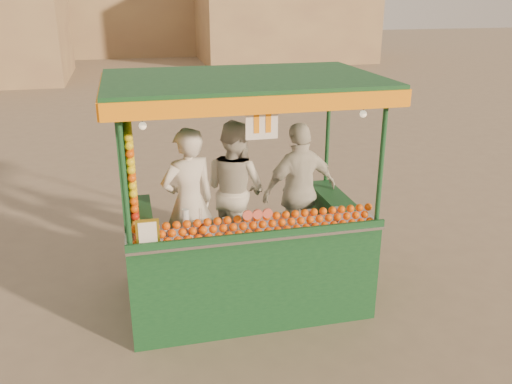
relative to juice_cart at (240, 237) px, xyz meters
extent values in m
plane|color=#706150|center=(0.44, -0.07, -0.90)|extent=(90.00, 90.00, 0.00)
cube|color=tan|center=(7.44, 23.93, 1.60)|extent=(9.00, 6.00, 5.00)
cube|color=#103C1E|center=(0.08, 0.14, -0.74)|extent=(2.78, 1.71, 0.32)
cylinder|color=black|center=(-0.89, 0.14, -0.70)|extent=(0.39, 0.11, 0.39)
cylinder|color=black|center=(1.04, 0.14, -0.70)|extent=(0.39, 0.11, 0.39)
cube|color=#103C1E|center=(0.08, -0.56, -0.15)|extent=(2.78, 0.32, 0.86)
cube|color=#103C1E|center=(-1.15, 0.25, -0.15)|extent=(0.32, 1.39, 0.86)
cube|color=#103C1E|center=(1.31, 0.25, -0.15)|extent=(0.32, 1.39, 0.86)
cube|color=#B2B2B7|center=(0.08, -0.53, 0.30)|extent=(2.78, 0.49, 0.03)
cylinder|color=#103C1E|center=(-1.26, -0.66, 1.03)|extent=(0.05, 0.05, 1.50)
cylinder|color=#103C1E|center=(1.42, -0.66, 1.03)|extent=(0.05, 0.05, 1.50)
cylinder|color=#103C1E|center=(-1.26, 0.94, 1.03)|extent=(0.05, 0.05, 1.50)
cylinder|color=#103C1E|center=(1.42, 0.94, 1.03)|extent=(0.05, 0.05, 1.50)
cube|color=#103C1E|center=(0.08, 0.14, 1.82)|extent=(3.00, 1.93, 0.09)
cube|color=orange|center=(0.08, -0.82, 1.74)|extent=(3.00, 0.04, 0.17)
cube|color=orange|center=(0.08, 1.10, 1.74)|extent=(3.00, 0.04, 0.17)
cube|color=orange|center=(-1.42, 0.14, 1.74)|extent=(0.04, 1.93, 0.17)
cube|color=orange|center=(1.58, 0.14, 1.74)|extent=(0.04, 1.93, 0.17)
cylinder|color=#DB5842|center=(0.06, -0.66, 0.56)|extent=(0.11, 0.03, 0.11)
cube|color=gold|center=(-1.08, -0.66, 0.46)|extent=(0.24, 0.02, 0.30)
cube|color=white|center=(0.08, -0.74, 1.54)|extent=(0.32, 0.02, 0.32)
sphere|color=#FFE5B2|center=(-1.05, -0.59, 1.54)|extent=(0.07, 0.07, 0.07)
sphere|color=#FFE5B2|center=(1.20, -0.59, 1.54)|extent=(0.07, 0.07, 0.07)
imported|color=silver|center=(-0.55, 0.34, 0.35)|extent=(0.78, 0.63, 1.86)
imported|color=silver|center=(0.10, 0.71, 0.34)|extent=(1.08, 1.12, 1.82)
imported|color=silver|center=(0.90, 0.49, 0.32)|extent=(1.12, 0.66, 1.80)
camera|label=1|loc=(-1.16, -5.69, 2.75)|focal=37.80mm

